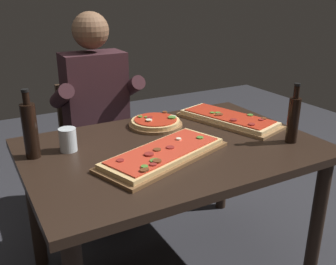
{
  "coord_description": "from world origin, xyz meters",
  "views": [
    {
      "loc": [
        -0.85,
        -1.48,
        1.45
      ],
      "look_at": [
        0.0,
        0.05,
        0.79
      ],
      "focal_mm": 40.81,
      "sensor_mm": 36.0,
      "label": 1
    }
  ],
  "objects_px": {
    "pizza_rectangular_left": "(228,119)",
    "oil_bottle_amber": "(30,129)",
    "diner_chair": "(95,141)",
    "wine_bottle_dark": "(293,118)",
    "pizza_rectangular_front": "(164,154)",
    "pizza_round_far": "(156,123)",
    "tumbler_near_camera": "(68,140)",
    "seated_diner": "(98,109)",
    "dining_table": "(173,163)"
  },
  "relations": [
    {
      "from": "oil_bottle_amber",
      "to": "tumbler_near_camera",
      "type": "height_order",
      "value": "oil_bottle_amber"
    },
    {
      "from": "tumbler_near_camera",
      "to": "diner_chair",
      "type": "xyz_separation_m",
      "value": [
        0.34,
        0.68,
        -0.31
      ]
    },
    {
      "from": "tumbler_near_camera",
      "to": "pizza_round_far",
      "type": "bearing_deg",
      "value": 11.98
    },
    {
      "from": "pizza_round_far",
      "to": "oil_bottle_amber",
      "type": "bearing_deg",
      "value": -171.26
    },
    {
      "from": "pizza_rectangular_front",
      "to": "oil_bottle_amber",
      "type": "height_order",
      "value": "oil_bottle_amber"
    },
    {
      "from": "pizza_rectangular_left",
      "to": "wine_bottle_dark",
      "type": "bearing_deg",
      "value": -77.29
    },
    {
      "from": "tumbler_near_camera",
      "to": "seated_diner",
      "type": "distance_m",
      "value": 0.65
    },
    {
      "from": "pizza_round_far",
      "to": "dining_table",
      "type": "bearing_deg",
      "value": -100.58
    },
    {
      "from": "wine_bottle_dark",
      "to": "diner_chair",
      "type": "relative_size",
      "value": 0.34
    },
    {
      "from": "diner_chair",
      "to": "seated_diner",
      "type": "bearing_deg",
      "value": -90.0
    },
    {
      "from": "diner_chair",
      "to": "wine_bottle_dark",
      "type": "bearing_deg",
      "value": -59.13
    },
    {
      "from": "pizza_rectangular_left",
      "to": "tumbler_near_camera",
      "type": "relative_size",
      "value": 5.75
    },
    {
      "from": "dining_table",
      "to": "tumbler_near_camera",
      "type": "xyz_separation_m",
      "value": [
        -0.46,
        0.18,
        0.15
      ]
    },
    {
      "from": "oil_bottle_amber",
      "to": "seated_diner",
      "type": "relative_size",
      "value": 0.24
    },
    {
      "from": "dining_table",
      "to": "pizza_rectangular_front",
      "type": "height_order",
      "value": "pizza_rectangular_front"
    },
    {
      "from": "wine_bottle_dark",
      "to": "oil_bottle_amber",
      "type": "relative_size",
      "value": 0.94
    },
    {
      "from": "wine_bottle_dark",
      "to": "seated_diner",
      "type": "xyz_separation_m",
      "value": [
        -0.66,
        0.98,
        -0.12
      ]
    },
    {
      "from": "pizza_rectangular_left",
      "to": "seated_diner",
      "type": "bearing_deg",
      "value": 133.98
    },
    {
      "from": "pizza_round_far",
      "to": "seated_diner",
      "type": "distance_m",
      "value": 0.48
    },
    {
      "from": "pizza_round_far",
      "to": "diner_chair",
      "type": "relative_size",
      "value": 0.34
    },
    {
      "from": "wine_bottle_dark",
      "to": "seated_diner",
      "type": "distance_m",
      "value": 1.18
    },
    {
      "from": "pizza_rectangular_front",
      "to": "tumbler_near_camera",
      "type": "relative_size",
      "value": 6.17
    },
    {
      "from": "pizza_rectangular_front",
      "to": "pizza_round_far",
      "type": "bearing_deg",
      "value": 67.67
    },
    {
      "from": "oil_bottle_amber",
      "to": "seated_diner",
      "type": "xyz_separation_m",
      "value": [
        0.49,
        0.55,
        -0.13
      ]
    },
    {
      "from": "pizza_rectangular_left",
      "to": "seated_diner",
      "type": "distance_m",
      "value": 0.82
    },
    {
      "from": "pizza_rectangular_front",
      "to": "seated_diner",
      "type": "relative_size",
      "value": 0.51
    },
    {
      "from": "pizza_round_far",
      "to": "pizza_rectangular_front",
      "type": "bearing_deg",
      "value": -112.33
    },
    {
      "from": "wine_bottle_dark",
      "to": "pizza_rectangular_left",
      "type": "bearing_deg",
      "value": 102.71
    },
    {
      "from": "pizza_rectangular_front",
      "to": "diner_chair",
      "type": "distance_m",
      "value": 1.0
    },
    {
      "from": "pizza_rectangular_front",
      "to": "diner_chair",
      "type": "xyz_separation_m",
      "value": [
        -0.01,
        0.97,
        -0.27
      ]
    },
    {
      "from": "pizza_round_far",
      "to": "oil_bottle_amber",
      "type": "relative_size",
      "value": 0.94
    },
    {
      "from": "diner_chair",
      "to": "pizza_rectangular_front",
      "type": "bearing_deg",
      "value": -89.24
    },
    {
      "from": "pizza_round_far",
      "to": "tumbler_near_camera",
      "type": "distance_m",
      "value": 0.53
    },
    {
      "from": "pizza_round_far",
      "to": "tumbler_near_camera",
      "type": "relative_size",
      "value": 2.69
    },
    {
      "from": "dining_table",
      "to": "seated_diner",
      "type": "distance_m",
      "value": 0.75
    },
    {
      "from": "pizza_rectangular_front",
      "to": "pizza_rectangular_left",
      "type": "bearing_deg",
      "value": 24.8
    },
    {
      "from": "dining_table",
      "to": "pizza_round_far",
      "type": "bearing_deg",
      "value": 79.42
    },
    {
      "from": "pizza_rectangular_left",
      "to": "diner_chair",
      "type": "xyz_separation_m",
      "value": [
        -0.57,
        0.71,
        -0.27
      ]
    },
    {
      "from": "wine_bottle_dark",
      "to": "tumbler_near_camera",
      "type": "bearing_deg",
      "value": 156.97
    },
    {
      "from": "pizza_rectangular_left",
      "to": "diner_chair",
      "type": "bearing_deg",
      "value": 128.72
    },
    {
      "from": "pizza_rectangular_front",
      "to": "oil_bottle_amber",
      "type": "xyz_separation_m",
      "value": [
        -0.51,
        0.3,
        0.11
      ]
    },
    {
      "from": "dining_table",
      "to": "pizza_rectangular_front",
      "type": "distance_m",
      "value": 0.19
    },
    {
      "from": "tumbler_near_camera",
      "to": "seated_diner",
      "type": "bearing_deg",
      "value": 58.82
    },
    {
      "from": "pizza_rectangular_front",
      "to": "wine_bottle_dark",
      "type": "height_order",
      "value": "wine_bottle_dark"
    },
    {
      "from": "pizza_rectangular_front",
      "to": "seated_diner",
      "type": "distance_m",
      "value": 0.85
    },
    {
      "from": "tumbler_near_camera",
      "to": "diner_chair",
      "type": "height_order",
      "value": "diner_chair"
    },
    {
      "from": "pizza_rectangular_front",
      "to": "pizza_rectangular_left",
      "type": "xyz_separation_m",
      "value": [
        0.56,
        0.26,
        -0.0
      ]
    },
    {
      "from": "pizza_round_far",
      "to": "diner_chair",
      "type": "xyz_separation_m",
      "value": [
        -0.18,
        0.57,
        -0.27
      ]
    },
    {
      "from": "pizza_rectangular_left",
      "to": "oil_bottle_amber",
      "type": "distance_m",
      "value": 1.07
    },
    {
      "from": "oil_bottle_amber",
      "to": "pizza_rectangular_front",
      "type": "bearing_deg",
      "value": -30.23
    }
  ]
}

